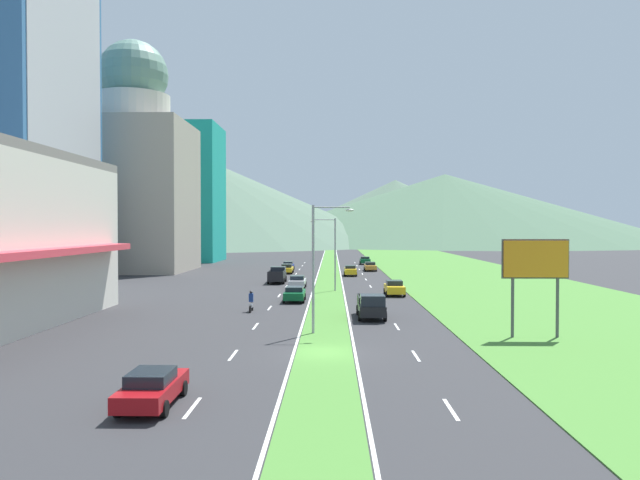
{
  "coord_description": "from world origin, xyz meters",
  "views": [
    {
      "loc": [
        0.43,
        -33.56,
        7.15
      ],
      "look_at": [
        -1.01,
        38.11,
        5.64
      ],
      "focal_mm": 33.4,
      "sensor_mm": 36.0,
      "label": 1
    }
  ],
  "objects_px": {
    "pickup_truck_1": "(371,306)",
    "car_8": "(370,266)",
    "car_0": "(152,387)",
    "car_3": "(297,282)",
    "street_lamp_near": "(318,260)",
    "car_7": "(350,271)",
    "car_5": "(394,288)",
    "pickup_truck_0": "(277,275)",
    "billboard_roadside": "(536,265)",
    "car_4": "(365,260)",
    "street_lamp_mid": "(332,249)",
    "car_1": "(288,266)",
    "motorcycle_rider": "(251,303)",
    "car_2": "(295,294)",
    "car_6": "(287,269)"
  },
  "relations": [
    {
      "from": "pickup_truck_1",
      "to": "car_0",
      "type": "bearing_deg",
      "value": -24.04
    },
    {
      "from": "car_0",
      "to": "car_8",
      "type": "xyz_separation_m",
      "value": [
        13.5,
        74.37,
        0.0
      ]
    },
    {
      "from": "car_4",
      "to": "motorcycle_rider",
      "type": "xyz_separation_m",
      "value": [
        -13.28,
        -65.23,
        -0.02
      ]
    },
    {
      "from": "street_lamp_mid",
      "to": "car_2",
      "type": "height_order",
      "value": "street_lamp_mid"
    },
    {
      "from": "pickup_truck_0",
      "to": "car_6",
      "type": "bearing_deg",
      "value": -0.19
    },
    {
      "from": "car_3",
      "to": "motorcycle_rider",
      "type": "relative_size",
      "value": 2.29
    },
    {
      "from": "car_0",
      "to": "car_8",
      "type": "distance_m",
      "value": 75.58
    },
    {
      "from": "street_lamp_near",
      "to": "car_7",
      "type": "relative_size",
      "value": 2.13
    },
    {
      "from": "car_4",
      "to": "pickup_truck_0",
      "type": "height_order",
      "value": "pickup_truck_0"
    },
    {
      "from": "car_6",
      "to": "car_3",
      "type": "bearing_deg",
      "value": -172.53
    },
    {
      "from": "street_lamp_mid",
      "to": "car_1",
      "type": "bearing_deg",
      "value": 102.8
    },
    {
      "from": "car_8",
      "to": "pickup_truck_1",
      "type": "relative_size",
      "value": 0.87
    },
    {
      "from": "car_4",
      "to": "car_6",
      "type": "xyz_separation_m",
      "value": [
        -13.43,
        -23.24,
        -0.01
      ]
    },
    {
      "from": "street_lamp_mid",
      "to": "car_5",
      "type": "relative_size",
      "value": 1.94
    },
    {
      "from": "car_6",
      "to": "car_8",
      "type": "xyz_separation_m",
      "value": [
        13.3,
        5.71,
        -0.0
      ]
    },
    {
      "from": "street_lamp_mid",
      "to": "motorcycle_rider",
      "type": "relative_size",
      "value": 4.08
    },
    {
      "from": "car_1",
      "to": "pickup_truck_0",
      "type": "distance_m",
      "value": 22.12
    },
    {
      "from": "car_4",
      "to": "car_5",
      "type": "relative_size",
      "value": 0.99
    },
    {
      "from": "street_lamp_mid",
      "to": "car_0",
      "type": "bearing_deg",
      "value": -99.51
    },
    {
      "from": "motorcycle_rider",
      "to": "street_lamp_near",
      "type": "bearing_deg",
      "value": -150.42
    },
    {
      "from": "car_1",
      "to": "motorcycle_rider",
      "type": "distance_m",
      "value": 48.47
    },
    {
      "from": "street_lamp_near",
      "to": "pickup_truck_1",
      "type": "height_order",
      "value": "street_lamp_near"
    },
    {
      "from": "street_lamp_near",
      "to": "car_8",
      "type": "height_order",
      "value": "street_lamp_near"
    },
    {
      "from": "billboard_roadside",
      "to": "car_2",
      "type": "distance_m",
      "value": 25.39
    },
    {
      "from": "street_lamp_mid",
      "to": "car_7",
      "type": "bearing_deg",
      "value": 82.7
    },
    {
      "from": "billboard_roadside",
      "to": "street_lamp_near",
      "type": "bearing_deg",
      "value": 174.84
    },
    {
      "from": "street_lamp_near",
      "to": "street_lamp_mid",
      "type": "bearing_deg",
      "value": 87.96
    },
    {
      "from": "motorcycle_rider",
      "to": "car_6",
      "type": "bearing_deg",
      "value": 0.2
    },
    {
      "from": "street_lamp_near",
      "to": "motorcycle_rider",
      "type": "bearing_deg",
      "value": 119.58
    },
    {
      "from": "car_7",
      "to": "car_8",
      "type": "relative_size",
      "value": 0.86
    },
    {
      "from": "car_2",
      "to": "car_7",
      "type": "distance_m",
      "value": 31.22
    },
    {
      "from": "billboard_roadside",
      "to": "car_7",
      "type": "height_order",
      "value": "billboard_roadside"
    },
    {
      "from": "pickup_truck_1",
      "to": "car_8",
      "type": "bearing_deg",
      "value": 176.41
    },
    {
      "from": "car_2",
      "to": "car_8",
      "type": "relative_size",
      "value": 0.97
    },
    {
      "from": "pickup_truck_0",
      "to": "pickup_truck_1",
      "type": "xyz_separation_m",
      "value": [
        10.14,
        -29.97,
        0.0
      ]
    },
    {
      "from": "pickup_truck_0",
      "to": "car_8",
      "type": "bearing_deg",
      "value": -32.04
    },
    {
      "from": "car_4",
      "to": "car_6",
      "type": "height_order",
      "value": "car_6"
    },
    {
      "from": "car_3",
      "to": "car_8",
      "type": "distance_m",
      "value": 29.9
    },
    {
      "from": "car_4",
      "to": "pickup_truck_1",
      "type": "relative_size",
      "value": 0.77
    },
    {
      "from": "billboard_roadside",
      "to": "pickup_truck_1",
      "type": "xyz_separation_m",
      "value": [
        -10.02,
        8.08,
        -3.78
      ]
    },
    {
      "from": "car_4",
      "to": "pickup_truck_1",
      "type": "height_order",
      "value": "pickup_truck_1"
    },
    {
      "from": "street_lamp_near",
      "to": "car_5",
      "type": "distance_m",
      "value": 24.33
    },
    {
      "from": "car_2",
      "to": "car_4",
      "type": "height_order",
      "value": "car_4"
    },
    {
      "from": "car_5",
      "to": "car_3",
      "type": "bearing_deg",
      "value": -124.52
    },
    {
      "from": "billboard_roadside",
      "to": "car_0",
      "type": "xyz_separation_m",
      "value": [
        -20.31,
        -14.98,
        -4.02
      ]
    },
    {
      "from": "car_1",
      "to": "pickup_truck_1",
      "type": "relative_size",
      "value": 0.84
    },
    {
      "from": "street_lamp_near",
      "to": "motorcycle_rider",
      "type": "distance_m",
      "value": 12.71
    },
    {
      "from": "car_0",
      "to": "car_3",
      "type": "height_order",
      "value": "car_3"
    },
    {
      "from": "street_lamp_mid",
      "to": "car_5",
      "type": "xyz_separation_m",
      "value": [
        6.55,
        -4.07,
        -3.96
      ]
    },
    {
      "from": "pickup_truck_1",
      "to": "motorcycle_rider",
      "type": "distance_m",
      "value": 10.58
    }
  ]
}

